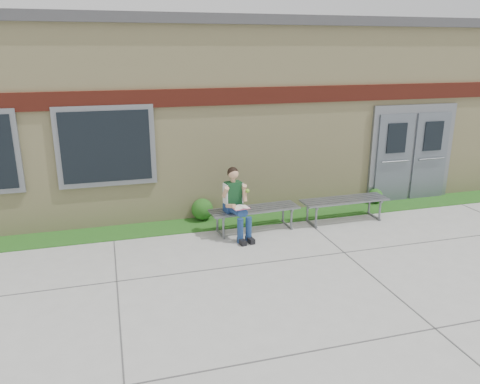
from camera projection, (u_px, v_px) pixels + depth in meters
name	position (u px, v px, depth m)	size (l,w,h in m)	color
ground	(304.00, 272.00, 7.74)	(80.00, 80.00, 0.00)	#9E9E99
grass_strip	(256.00, 219.00, 10.13)	(16.00, 0.80, 0.02)	#144D16
school_building	(219.00, 104.00, 12.63)	(16.20, 6.22, 4.20)	beige
bench_left	(255.00, 213.00, 9.41)	(1.84, 0.62, 0.47)	slate
bench_right	(344.00, 204.00, 9.93)	(1.88, 0.55, 0.49)	slate
girl	(236.00, 201.00, 9.00)	(0.52, 0.84, 1.37)	navy
shrub_mid	(202.00, 209.00, 9.99)	(0.46, 0.46, 0.46)	#144D16
shrub_east	(375.00, 196.00, 11.11)	(0.34, 0.34, 0.34)	#144D16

